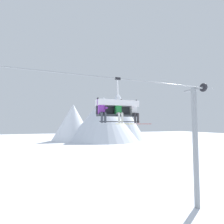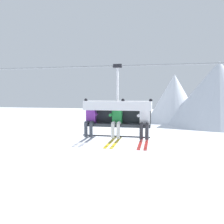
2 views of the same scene
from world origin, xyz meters
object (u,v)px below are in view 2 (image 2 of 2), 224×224
at_px(chairlift_chair, 118,110).
at_px(skier_green, 117,118).
at_px(skier_white, 145,119).
at_px(skier_purple, 90,118).

xyz_separation_m(chairlift_chair, skier_green, (0.00, -0.21, -0.27)).
bearing_deg(skier_white, skier_green, 180.00).
xyz_separation_m(skier_green, skier_white, (0.91, 0.00, 0.00)).
bearing_deg(skier_green, skier_purple, 180.00).
relative_size(skier_purple, skier_green, 1.00).
bearing_deg(chairlift_chair, skier_white, -13.23).
height_order(skier_purple, skier_green, same).
distance_m(skier_purple, skier_white, 1.82).
distance_m(chairlift_chair, skier_purple, 0.98).
height_order(chairlift_chair, skier_purple, chairlift_chair).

